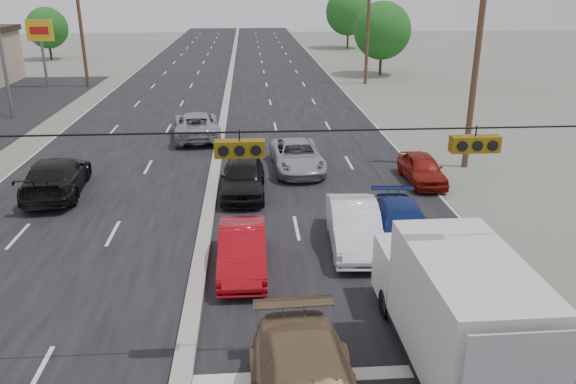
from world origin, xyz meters
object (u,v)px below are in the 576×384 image
box_truck (453,306)px  oncoming_far (196,125)px  pole_sign_far (40,36)px  queue_car_d (402,225)px  utility_pole_right_b (476,64)px  black_suv (563,374)px  red_sedan (242,251)px  queue_car_b (354,226)px  oncoming_near (56,177)px  queue_car_e (422,169)px  tree_right_mid (382,31)px  utility_pole_left_c (81,28)px  queue_car_a (243,177)px  utility_pole_right_c (368,26)px  queue_car_c (297,156)px  tree_left_far (47,28)px  tree_right_far (349,12)px

box_truck → oncoming_far: size_ratio=1.11×
pole_sign_far → queue_car_d: (23.00, -33.52, -3.73)m
utility_pole_right_b → black_suv: utility_pole_right_b is taller
box_truck → red_sedan: box_truck is taller
queue_car_b → oncoming_near: (-11.95, 6.11, 0.03)m
queue_car_d → oncoming_near: 14.93m
oncoming_near → pole_sign_far: bearing=-76.8°
red_sedan → queue_car_e: (8.20, 7.93, -0.04)m
black_suv → tree_right_mid: bearing=77.4°
tree_right_mid → queue_car_d: 39.51m
box_truck → black_suv: 2.62m
utility_pole_left_c → tree_right_mid: size_ratio=1.40×
red_sedan → queue_car_b: 4.12m
utility_pole_right_b → red_sedan: bearing=-137.6°
queue_car_a → oncoming_far: size_ratio=0.82×
red_sedan → oncoming_far: (-2.80, 16.68, 0.08)m
utility_pole_right_c → black_suv: size_ratio=1.74×
utility_pole_left_c → utility_pole_right_c: (25.00, 0.00, 0.00)m
utility_pole_left_c → black_suv: (20.81, -41.78, -4.31)m
box_truck → utility_pole_left_c: bearing=114.5°
queue_car_c → queue_car_e: (5.57, -2.26, -0.04)m
queue_car_c → queue_car_d: queue_car_c is taller
oncoming_near → tree_right_mid: bearing=-129.1°
utility_pole_right_b → tree_right_mid: 30.11m
pole_sign_far → box_truck: pole_sign_far is taller
queue_car_c → oncoming_near: 11.05m
tree_right_mid → queue_car_b: tree_right_mid is taller
queue_car_a → queue_car_d: queue_car_a is taller
black_suv → queue_car_e: (1.29, 14.56, -0.14)m
box_truck → queue_car_b: bearing=98.6°
queue_car_a → queue_car_b: 6.71m
utility_pole_right_c → queue_car_b: size_ratio=2.13×
tree_left_far → box_truck: size_ratio=0.98×
queue_car_d → tree_left_far: bearing=122.5°
box_truck → oncoming_near: bearing=135.2°
tree_right_mid → red_sedan: tree_right_mid is taller
tree_right_far → queue_car_d: 64.30m
tree_right_far → queue_car_b: bearing=-99.6°
pole_sign_far → queue_car_c: size_ratio=1.18×
red_sedan → queue_car_c: 10.53m
queue_car_c → queue_car_e: 6.01m
black_suv → oncoming_far: (-9.71, 23.31, -0.02)m
queue_car_c → box_truck: bearing=-84.3°
queue_car_d → utility_pole_right_b: bearing=61.2°
tree_left_far → oncoming_near: tree_left_far is taller
pole_sign_far → tree_left_far: (-6.00, 20.00, -0.69)m
utility_pole_right_b → pole_sign_far: bearing=138.7°
utility_pole_right_b → utility_pole_right_c: 25.00m
black_suv → queue_car_b: size_ratio=1.22×
queue_car_d → oncoming_near: oncoming_near is taller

